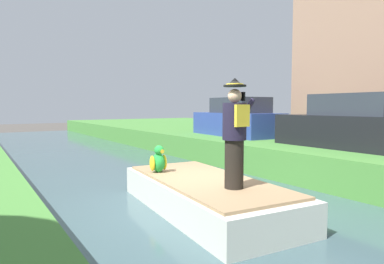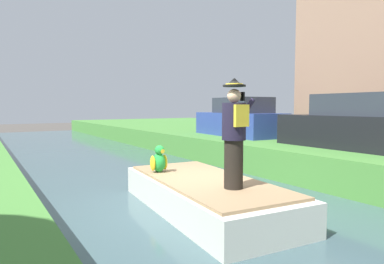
{
  "view_description": "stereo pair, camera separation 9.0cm",
  "coord_description": "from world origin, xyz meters",
  "px_view_note": "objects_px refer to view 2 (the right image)",
  "views": [
    {
      "loc": [
        -3.71,
        -5.4,
        2.09
      ],
      "look_at": [
        -0.24,
        -0.09,
        1.61
      ],
      "focal_mm": 31.73,
      "sensor_mm": 36.0,
      "label": 1
    },
    {
      "loc": [
        -3.63,
        -5.45,
        2.09
      ],
      "look_at": [
        -0.24,
        -0.09,
        1.61
      ],
      "focal_mm": 31.73,
      "sensor_mm": 36.0,
      "label": 2
    }
  ],
  "objects_px": {
    "person_pirate": "(234,134)",
    "parked_car_blue": "(240,120)",
    "boat": "(205,195)",
    "parrot_plush": "(159,161)",
    "parked_car_dark": "(354,125)"
  },
  "relations": [
    {
      "from": "parked_car_blue",
      "to": "person_pirate",
      "type": "bearing_deg",
      "value": -131.0
    },
    {
      "from": "person_pirate",
      "to": "parked_car_blue",
      "type": "distance_m",
      "value": 7.91
    },
    {
      "from": "person_pirate",
      "to": "parrot_plush",
      "type": "height_order",
      "value": "person_pirate"
    },
    {
      "from": "person_pirate",
      "to": "parked_car_blue",
      "type": "bearing_deg",
      "value": 55.47
    },
    {
      "from": "parked_car_dark",
      "to": "parked_car_blue",
      "type": "bearing_deg",
      "value": 90.0
    },
    {
      "from": "boat",
      "to": "person_pirate",
      "type": "height_order",
      "value": "person_pirate"
    },
    {
      "from": "parrot_plush",
      "to": "parked_car_dark",
      "type": "xyz_separation_m",
      "value": [
        5.62,
        -0.81,
        0.61
      ]
    },
    {
      "from": "person_pirate",
      "to": "parked_car_blue",
      "type": "relative_size",
      "value": 0.45
    },
    {
      "from": "parrot_plush",
      "to": "parked_car_blue",
      "type": "height_order",
      "value": "parked_car_blue"
    },
    {
      "from": "person_pirate",
      "to": "parrot_plush",
      "type": "bearing_deg",
      "value": 109.0
    },
    {
      "from": "parked_car_dark",
      "to": "person_pirate",
      "type": "bearing_deg",
      "value": -167.77
    },
    {
      "from": "parked_car_dark",
      "to": "parrot_plush",
      "type": "bearing_deg",
      "value": 171.75
    },
    {
      "from": "boat",
      "to": "person_pirate",
      "type": "relative_size",
      "value": 2.35
    },
    {
      "from": "parrot_plush",
      "to": "parked_car_dark",
      "type": "relative_size",
      "value": 0.14
    },
    {
      "from": "parrot_plush",
      "to": "parked_car_dark",
      "type": "distance_m",
      "value": 5.71
    }
  ]
}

